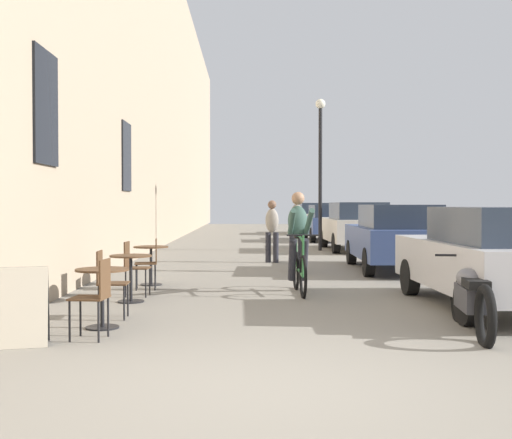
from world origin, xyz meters
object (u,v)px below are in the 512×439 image
object	(u,v)px
parked_car_fourth	(328,222)
cafe_table_far	(151,257)
cafe_table_near	(102,285)
parked_car_nearest	(492,256)
pedestrian_near	(297,228)
parked_motorcycle	(471,298)
street_lamp	(320,155)
cyclist_on_bicycle	(299,245)
cafe_table_mid	(131,268)
cafe_chair_near_toward_street	(108,279)
cafe_chair_near_toward_wall	(96,293)
parked_car_second	(395,236)
parked_car_third	(355,226)
cafe_chair_far_toward_street	(150,260)
parked_car_fifth	(314,218)
pedestrian_mid	(272,228)
cafe_chair_mid_toward_street	(133,264)
sandwich_board_sign	(21,306)

from	to	relation	value
parked_car_fourth	cafe_table_far	bearing A→B (deg)	-109.49
cafe_table_near	parked_car_nearest	xyz separation A→B (m)	(5.23, 1.33, 0.24)
pedestrian_near	parked_motorcycle	world-z (taller)	pedestrian_near
cafe_table_near	street_lamp	size ratio (longest dim) A/B	0.15
cyclist_on_bicycle	cafe_table_near	bearing A→B (deg)	-129.96
cafe_table_mid	parked_car_fourth	xyz separation A→B (m)	(5.13, 16.56, 0.24)
cafe_table_near	cafe_chair_near_toward_street	size ratio (longest dim) A/B	0.81
cafe_chair_near_toward_wall	pedestrian_near	distance (m)	7.64
parked_car_second	parked_car_third	world-z (taller)	parked_car_third
cyclist_on_bicycle	street_lamp	bearing A→B (deg)	81.38
cafe_chair_far_toward_street	cafe_table_far	bearing A→B (deg)	97.10
parked_car_nearest	parked_car_fifth	xyz separation A→B (m)	(-0.03, 23.67, 0.06)
pedestrian_mid	parked_car_fifth	distance (m)	16.49
parked_car_nearest	pedestrian_near	bearing A→B (deg)	114.93
cafe_chair_far_toward_street	street_lamp	world-z (taller)	street_lamp
cafe_chair_near_toward_wall	street_lamp	size ratio (longest dim) A/B	0.18
parked_car_third	parked_motorcycle	world-z (taller)	parked_car_third
cafe_chair_near_toward_wall	parked_car_nearest	world-z (taller)	parked_car_nearest
cafe_chair_near_toward_street	cafe_chair_near_toward_wall	xyz separation A→B (m)	(0.15, -1.31, 0.00)
cyclist_on_bicycle	parked_car_fourth	world-z (taller)	cyclist_on_bicycle
cafe_chair_near_toward_street	pedestrian_mid	world-z (taller)	pedestrian_mid
parked_car_third	cafe_table_near	bearing A→B (deg)	-112.00
cafe_chair_near_toward_street	parked_motorcycle	world-z (taller)	cafe_chair_near_toward_street
cafe_chair_near_toward_street	parked_car_fourth	size ratio (longest dim) A/B	0.21
cafe_table_near	parked_car_fifth	distance (m)	25.55
cafe_table_near	cafe_chair_mid_toward_street	bearing A→B (deg)	92.19
sandwich_board_sign	parked_car_fourth	xyz separation A→B (m)	(5.74, 19.58, 0.35)
cafe_chair_mid_toward_street	parked_car_third	distance (m)	11.68
pedestrian_mid	street_lamp	world-z (taller)	street_lamp
parked_car_fourth	parked_car_fifth	distance (m)	6.37
cafe_chair_mid_toward_street	pedestrian_mid	world-z (taller)	pedestrian_mid
cafe_chair_near_toward_wall	cafe_chair_near_toward_street	bearing A→B (deg)	96.59
parked_motorcycle	cafe_table_near	bearing A→B (deg)	175.91
parked_car_nearest	parked_car_third	world-z (taller)	parked_car_third
parked_car_third	cafe_chair_near_toward_wall	bearing A→B (deg)	-110.77
cafe_table_far	sandwich_board_sign	bearing A→B (deg)	-96.90
parked_car_second	parked_car_nearest	bearing A→B (deg)	-88.54
cafe_chair_far_toward_street	street_lamp	bearing A→B (deg)	66.74
sandwich_board_sign	parked_car_third	bearing A→B (deg)	67.07
cafe_table_far	cafe_chair_near_toward_wall	bearing A→B (deg)	-88.78
cafe_table_far	sandwich_board_sign	size ratio (longest dim) A/B	0.86
sandwich_board_sign	parked_car_fourth	world-z (taller)	parked_car_fourth
cafe_chair_near_toward_wall	cyclist_on_bicycle	bearing A→B (deg)	56.04
parked_car_third	parked_car_nearest	bearing A→B (deg)	-90.24
sandwich_board_sign	street_lamp	xyz separation A→B (m)	(4.78, 14.00, 2.69)
cafe_table_near	cyclist_on_bicycle	size ratio (longest dim) A/B	0.41
cafe_chair_near_toward_wall	pedestrian_near	world-z (taller)	pedestrian_near
pedestrian_mid	parked_car_fourth	world-z (taller)	pedestrian_mid
cafe_table_near	parked_motorcycle	distance (m)	4.38
cyclist_on_bicycle	parked_car_fifth	distance (m)	22.02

